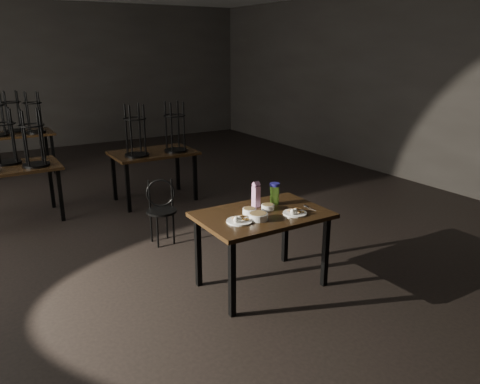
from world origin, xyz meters
TOP-DOWN VIEW (x-y plane):
  - room at (-0.06, 0.01)m, footprint 12.00×12.04m
  - main_table at (0.69, -1.94)m, footprint 1.20×0.80m
  - plate_left at (0.38, -2.02)m, footprint 0.23×0.23m
  - plate_right at (0.93, -2.12)m, footprint 0.22×0.22m
  - bowl_near at (0.58, -1.89)m, footprint 0.13×0.13m
  - bowl_far at (0.79, -1.88)m, footprint 0.12×0.12m
  - bowl_big at (0.56, -2.06)m, footprint 0.18×0.18m
  - juice_carton at (0.74, -1.75)m, footprint 0.07×0.07m
  - water_bottle at (0.94, -1.78)m, footprint 0.13×0.13m
  - spoon at (1.15, -2.02)m, footprint 0.04×0.18m
  - bentwood_chair at (0.29, -0.41)m, footprint 0.39×0.39m
  - bg_table_left at (-1.14, 1.25)m, footprint 1.20×0.80m
  - bg_table_right at (0.80, 1.07)m, footprint 1.20×0.80m
  - bg_table_far at (-0.71, 3.86)m, footprint 1.20×0.80m

SIDE VIEW (x-z plane):
  - bentwood_chair at x=0.29m, z-range 0.07..0.82m
  - main_table at x=0.69m, z-range 0.30..1.05m
  - bg_table_right at x=0.80m, z-range 0.01..1.49m
  - spoon at x=1.15m, z-range 0.75..0.76m
  - plate_right at x=0.93m, z-range 0.73..0.81m
  - plate_left at x=0.38m, z-range 0.73..0.81m
  - bowl_far at x=0.79m, z-range 0.75..0.80m
  - bowl_near at x=0.58m, z-range 0.75..0.80m
  - bg_table_far at x=-0.71m, z-range 0.04..1.52m
  - bowl_big at x=0.56m, z-range 0.75..0.81m
  - bg_table_left at x=-1.14m, z-range 0.06..1.54m
  - water_bottle at x=0.94m, z-range 0.75..0.97m
  - juice_carton at x=0.74m, z-range 0.74..0.99m
  - room at x=-0.06m, z-range 0.72..3.94m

